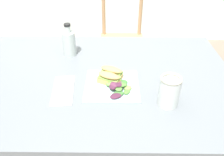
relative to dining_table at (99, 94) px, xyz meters
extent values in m
cube|color=slate|center=(0.00, 0.00, 0.10)|extent=(1.36, 0.91, 0.03)
cube|color=#2D2D33|center=(-0.61, 0.38, -0.27)|extent=(0.07, 0.07, 0.71)
cube|color=#2D2D33|center=(0.61, 0.38, -0.27)|extent=(0.07, 0.07, 0.71)
cylinder|color=tan|center=(-0.02, 0.81, -0.41)|extent=(0.03, 0.03, 0.43)
cylinder|color=tan|center=(0.32, 0.81, -0.41)|extent=(0.03, 0.03, 0.43)
cylinder|color=tan|center=(-0.02, 1.15, -0.41)|extent=(0.03, 0.03, 0.43)
cylinder|color=tan|center=(0.32, 1.15, -0.41)|extent=(0.03, 0.03, 0.43)
cube|color=tan|center=(0.15, 0.98, -0.18)|extent=(0.40, 0.40, 0.02)
cylinder|color=tan|center=(-0.02, 1.16, 0.04)|extent=(0.03, 0.03, 0.42)
cylinder|color=tan|center=(0.32, 1.16, 0.04)|extent=(0.03, 0.03, 0.42)
cube|color=silver|center=(0.07, -0.09, 0.12)|extent=(0.25, 0.25, 0.01)
cube|color=tan|center=(0.05, -0.07, 0.14)|extent=(0.11, 0.08, 0.02)
cube|color=#84A84C|center=(0.06, -0.07, 0.15)|extent=(0.11, 0.09, 0.01)
ellipsoid|color=tan|center=(0.05, -0.07, 0.17)|extent=(0.11, 0.08, 0.02)
cube|color=tan|center=(0.07, -0.03, 0.14)|extent=(0.11, 0.08, 0.02)
cube|color=#84A84C|center=(0.07, -0.02, 0.15)|extent=(0.11, 0.09, 0.01)
ellipsoid|color=tan|center=(0.07, -0.03, 0.17)|extent=(0.11, 0.08, 0.02)
ellipsoid|color=#84A84C|center=(0.14, -0.12, 0.13)|extent=(0.05, 0.04, 0.02)
ellipsoid|color=#84A84C|center=(0.08, -0.10, 0.14)|extent=(0.04, 0.05, 0.01)
ellipsoid|color=#518438|center=(0.10, -0.13, 0.14)|extent=(0.05, 0.07, 0.01)
ellipsoid|color=#4C2338|center=(0.10, -0.12, 0.15)|extent=(0.05, 0.03, 0.02)
ellipsoid|color=#518438|center=(0.11, -0.12, 0.15)|extent=(0.05, 0.03, 0.02)
ellipsoid|color=#4C2338|center=(0.07, -0.13, 0.15)|extent=(0.04, 0.05, 0.02)
ellipsoid|color=#6B9E47|center=(0.07, -0.11, 0.14)|extent=(0.06, 0.03, 0.02)
ellipsoid|color=#3D7033|center=(0.12, -0.08, 0.14)|extent=(0.04, 0.04, 0.01)
ellipsoid|color=#518438|center=(0.14, -0.15, 0.13)|extent=(0.04, 0.05, 0.01)
ellipsoid|color=#4C2338|center=(0.09, -0.17, 0.13)|extent=(0.07, 0.06, 0.01)
ellipsoid|color=#602D47|center=(0.08, -0.12, 0.15)|extent=(0.04, 0.05, 0.01)
ellipsoid|color=#602D47|center=(0.10, -0.10, 0.14)|extent=(0.06, 0.06, 0.01)
ellipsoid|color=#3D7033|center=(0.10, -0.16, 0.13)|extent=(0.06, 0.05, 0.01)
cube|color=silver|center=(-0.15, -0.12, 0.12)|extent=(0.11, 0.22, 0.00)
cube|color=silver|center=(-0.15, -0.14, 0.12)|extent=(0.02, 0.14, 0.00)
cube|color=silver|center=(-0.15, -0.05, 0.12)|extent=(0.03, 0.05, 0.00)
cube|color=#38383D|center=(-0.15, -0.04, 0.12)|extent=(0.00, 0.03, 0.00)
cube|color=#38383D|center=(-0.15, -0.04, 0.12)|extent=(0.00, 0.03, 0.00)
cube|color=#38383D|center=(-0.16, -0.04, 0.12)|extent=(0.00, 0.03, 0.00)
cylinder|color=#472819|center=(-0.17, 0.22, 0.16)|extent=(0.06, 0.06, 0.09)
cylinder|color=#B2BCB7|center=(-0.17, 0.22, 0.18)|extent=(0.07, 0.07, 0.13)
cylinder|color=#B2BCB7|center=(-0.17, 0.22, 0.27)|extent=(0.03, 0.03, 0.04)
cylinder|color=black|center=(-0.17, 0.22, 0.29)|extent=(0.04, 0.04, 0.01)
cylinder|color=gold|center=(0.30, -0.21, 0.17)|extent=(0.08, 0.08, 0.10)
cylinder|color=silver|center=(0.30, -0.21, 0.18)|extent=(0.09, 0.09, 0.12)
torus|color=#B7B29E|center=(0.30, -0.21, 0.24)|extent=(0.09, 0.09, 0.01)
camera|label=1|loc=(0.08, -0.94, 0.76)|focal=37.19mm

